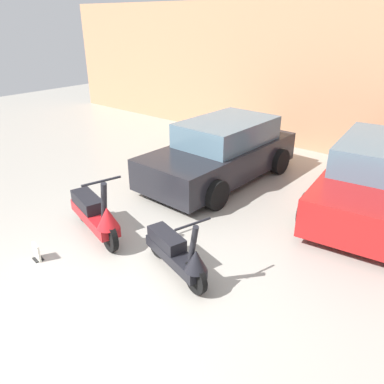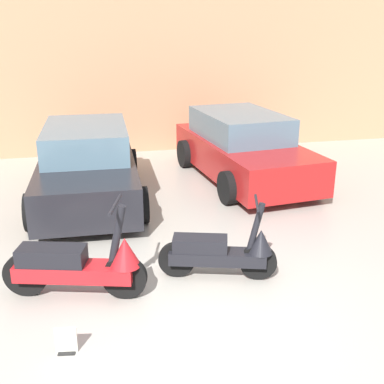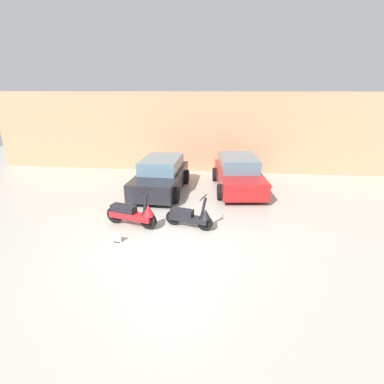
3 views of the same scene
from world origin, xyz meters
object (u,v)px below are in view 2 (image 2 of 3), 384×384
Objects in this scene: scooter_front_left at (80,264)px; scooter_front_right at (223,251)px; car_rear_center at (243,148)px; car_rear_left at (87,165)px; placard_near_left_scooter at (66,341)px.

scooter_front_left is 1.15× the size of scooter_front_right.
car_rear_center is at bearing 84.95° from scooter_front_right.
car_rear_center reaches higher than car_rear_left.
scooter_front_left is at bearing -161.35° from scooter_front_right.
car_rear_center is at bearing 55.63° from placard_near_left_scooter.
car_rear_left is (-1.52, 3.14, 0.25)m from scooter_front_right.
car_rear_center reaches higher than scooter_front_left.
car_rear_center is (1.44, 3.70, 0.26)m from scooter_front_right.
placard_near_left_scooter is at bearing -41.06° from car_rear_center.
scooter_front_right is at bearing 17.70° from scooter_front_left.
scooter_front_right is at bearing 27.39° from car_rear_left.
placard_near_left_scooter is at bearing -2.26° from car_rear_left.
scooter_front_left is 0.41× the size of car_rear_center.
scooter_front_left is 6.10× the size of placard_near_left_scooter.
car_rear_center is at bearing 65.91° from scooter_front_left.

